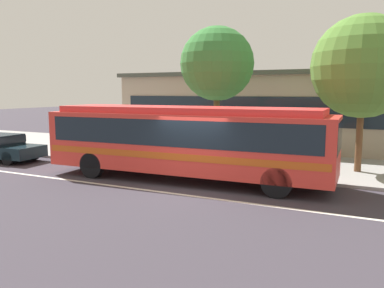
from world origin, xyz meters
TOP-DOWN VIEW (x-y plane):
  - ground_plane at (0.00, 0.00)m, footprint 120.00×120.00m
  - sidewalk_slab at (0.00, 6.53)m, footprint 60.00×8.00m
  - lane_stripe_center at (0.00, -0.80)m, footprint 56.00×0.16m
  - transit_bus at (-0.87, 1.18)m, footprint 10.99×2.98m
  - pedestrian_waiting_near_sign at (-3.38, 4.72)m, footprint 0.46×0.46m
  - pedestrian_walking_along_curb at (0.31, 3.27)m, footprint 0.39×0.39m
  - pedestrian_standing_by_tree at (-0.86, 4.30)m, footprint 0.46×0.46m
  - street_tree_near_stop at (-1.13, 4.85)m, footprint 3.35×3.35m
  - street_tree_mid_block at (4.96, 5.18)m, footprint 4.06×4.06m
  - station_building at (-0.70, 12.34)m, footprint 17.35×7.90m

SIDE VIEW (x-z plane):
  - ground_plane at x=0.00m, z-range 0.00..0.00m
  - lane_stripe_center at x=0.00m, z-range 0.00..0.01m
  - sidewalk_slab at x=0.00m, z-range 0.00..0.12m
  - pedestrian_waiting_near_sign at x=-3.38m, z-range 0.27..1.97m
  - pedestrian_standing_by_tree at x=-0.86m, z-range 0.27..1.99m
  - pedestrian_walking_along_curb at x=0.31m, z-range 0.28..2.04m
  - transit_bus at x=-0.87m, z-range 0.23..3.02m
  - station_building at x=-0.70m, z-range 0.01..4.48m
  - street_tree_mid_block at x=4.96m, z-range 1.20..7.43m
  - street_tree_near_stop at x=-1.13m, z-range 1.51..7.66m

